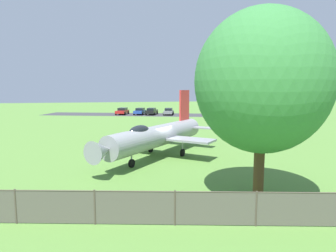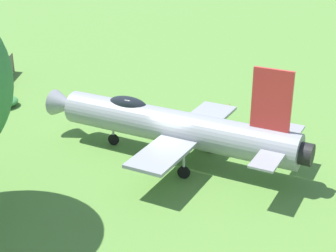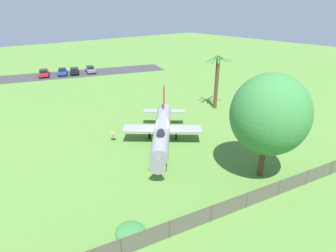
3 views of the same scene
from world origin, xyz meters
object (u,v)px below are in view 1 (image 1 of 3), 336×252
object	(u,v)px
parked_car_black	(152,111)
parked_car_red	(122,111)
palm_tree	(281,104)
parked_car_blue	(140,111)
parked_car_gray	(169,111)
info_plaque	(108,140)
shade_tree	(262,81)
display_jet	(156,136)

from	to	relation	value
parked_car_black	parked_car_red	bearing A→B (deg)	92.11
palm_tree	parked_car_blue	bearing A→B (deg)	-74.05
parked_car_gray	palm_tree	bearing A→B (deg)	24.33
palm_tree	parked_car_red	size ratio (longest dim) A/B	1.58
parked_car_red	parked_car_black	bearing A→B (deg)	88.90
parked_car_gray	parked_car_blue	world-z (taller)	parked_car_gray
info_plaque	parked_car_red	world-z (taller)	parked_car_red
shade_tree	parked_car_red	xyz separation A→B (m)	(3.87, -52.03, -5.19)
palm_tree	parked_car_blue	xyz separation A→B (m)	(10.39, -36.33, -3.30)
display_jet	info_plaque	xyz separation A→B (m)	(3.75, -4.31, -0.96)
display_jet	info_plaque	world-z (taller)	display_jet
display_jet	parked_car_red	size ratio (longest dim) A/B	2.49
shade_tree	parked_car_red	world-z (taller)	shade_tree
shade_tree	parked_car_red	distance (m)	52.43
shade_tree	info_plaque	xyz separation A→B (m)	(7.24, -14.44, -5.07)
display_jet	info_plaque	bearing A→B (deg)	-98.02
display_jet	parked_car_black	xyz separation A→B (m)	(-5.68, -39.75, -1.05)
shade_tree	parked_car_black	size ratio (longest dim) A/B	1.97
parked_car_gray	parked_car_red	size ratio (longest dim) A/B	0.92
display_jet	parked_car_red	xyz separation A→B (m)	(0.38, -41.90, -1.08)
palm_tree	parked_car_gray	size ratio (longest dim) A/B	1.72
display_jet	parked_car_black	world-z (taller)	display_jet
shade_tree	display_jet	bearing A→B (deg)	-70.98
parked_car_red	parked_car_gray	bearing A→B (deg)	90.42
parked_car_gray	parked_car_red	xyz separation A→B (m)	(9.54, -3.09, 0.00)
display_jet	parked_car_black	bearing A→B (deg)	-147.16
parked_car_gray	parked_car_black	bearing A→B (deg)	-88.36
display_jet	parked_car_gray	distance (m)	39.89
palm_tree	info_plaque	bearing A→B (deg)	0.17
palm_tree	info_plaque	xyz separation A→B (m)	(17.43, 0.05, -3.18)
palm_tree	info_plaque	size ratio (longest dim) A/B	6.88
palm_tree	parked_car_red	world-z (taller)	palm_tree
display_jet	info_plaque	distance (m)	5.79
info_plaque	parked_car_gray	world-z (taller)	parked_car_gray
info_plaque	display_jet	bearing A→B (deg)	131.00
parked_car_gray	parked_car_black	distance (m)	3.60
info_plaque	parked_car_red	size ratio (longest dim) A/B	0.23
shade_tree	info_plaque	world-z (taller)	shade_tree
palm_tree	parked_car_blue	distance (m)	37.93
parked_car_blue	palm_tree	bearing A→B (deg)	37.12
parked_car_black	shade_tree	bearing A→B (deg)	-160.94
parked_car_red	parked_car_blue	bearing A→B (deg)	90.25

